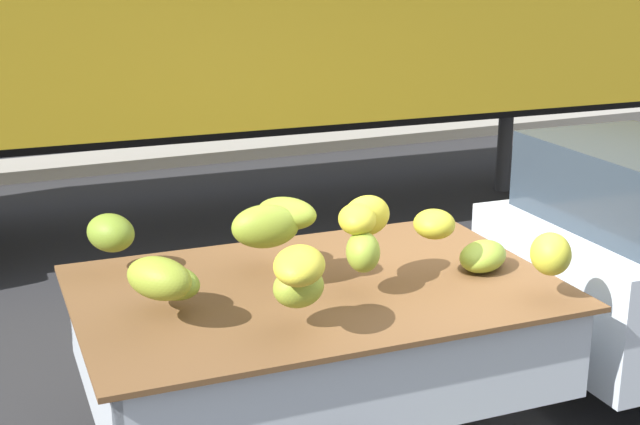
# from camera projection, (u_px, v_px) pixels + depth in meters

# --- Properties ---
(ground) EXTENTS (220.00, 220.00, 0.00)m
(ground) POSITION_uv_depth(u_px,v_px,m) (480.00, 415.00, 5.74)
(ground) COLOR #28282B
(curb_strip) EXTENTS (80.00, 0.80, 0.16)m
(curb_strip) POSITION_uv_depth(u_px,v_px,m) (167.00, 156.00, 12.45)
(curb_strip) COLOR gray
(curb_strip) RESTS_ON ground
(pickup_truck) EXTENTS (4.76, 1.94, 1.70)m
(pickup_truck) POSITION_uv_depth(u_px,v_px,m) (580.00, 276.00, 5.68)
(pickup_truck) COLOR silver
(pickup_truck) RESTS_ON ground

